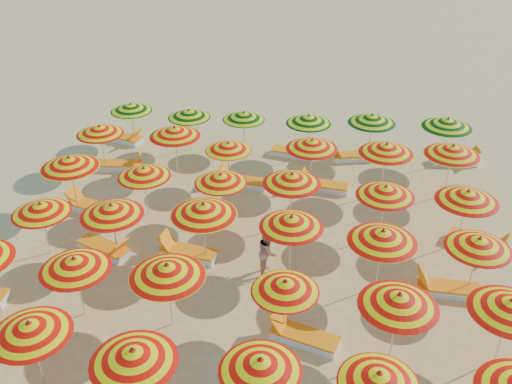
% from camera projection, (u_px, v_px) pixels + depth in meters
% --- Properties ---
extents(ground, '(120.00, 120.00, 0.00)m').
position_uv_depth(ground, '(253.00, 244.00, 17.70)').
color(ground, '#EEC06A').
rests_on(ground, ground).
extents(umbrella_1, '(2.15, 2.15, 1.90)m').
position_uv_depth(umbrella_1, '(30.00, 328.00, 12.24)').
color(umbrella_1, silver).
rests_on(umbrella_1, ground).
extents(umbrella_2, '(2.39, 2.39, 1.94)m').
position_uv_depth(umbrella_2, '(133.00, 356.00, 11.52)').
color(umbrella_2, silver).
rests_on(umbrella_2, ground).
extents(umbrella_3, '(2.06, 2.06, 1.83)m').
position_uv_depth(umbrella_3, '(260.00, 365.00, 11.44)').
color(umbrella_3, silver).
rests_on(umbrella_3, ground).
extents(umbrella_4, '(2.08, 2.08, 1.76)m').
position_uv_depth(umbrella_4, '(379.00, 378.00, 11.23)').
color(umbrella_4, silver).
rests_on(umbrella_4, ground).
extents(umbrella_7, '(2.20, 2.20, 1.91)m').
position_uv_depth(umbrella_7, '(75.00, 264.00, 14.16)').
color(umbrella_7, silver).
rests_on(umbrella_7, ground).
extents(umbrella_8, '(2.25, 2.25, 2.01)m').
position_uv_depth(umbrella_8, '(167.00, 270.00, 13.78)').
color(umbrella_8, silver).
rests_on(umbrella_8, ground).
extents(umbrella_9, '(1.74, 1.74, 1.77)m').
position_uv_depth(umbrella_9, '(285.00, 286.00, 13.61)').
color(umbrella_9, silver).
rests_on(umbrella_9, ground).
extents(umbrella_10, '(2.35, 2.35, 1.98)m').
position_uv_depth(umbrella_10, '(399.00, 300.00, 12.91)').
color(umbrella_10, silver).
rests_on(umbrella_10, ground).
extents(umbrella_11, '(2.48, 2.48, 1.99)m').
position_uv_depth(umbrella_11, '(511.00, 306.00, 12.73)').
color(umbrella_11, silver).
rests_on(umbrella_11, ground).
extents(umbrella_12, '(2.21, 2.21, 1.82)m').
position_uv_depth(umbrella_12, '(41.00, 208.00, 16.51)').
color(umbrella_12, silver).
rests_on(umbrella_12, ground).
extents(umbrella_13, '(1.89, 1.89, 1.93)m').
position_uv_depth(umbrella_13, '(111.00, 210.00, 16.25)').
color(umbrella_13, silver).
rests_on(umbrella_13, ground).
extents(umbrella_14, '(2.20, 2.20, 2.05)m').
position_uv_depth(umbrella_14, '(203.00, 209.00, 16.09)').
color(umbrella_14, silver).
rests_on(umbrella_14, ground).
extents(umbrella_15, '(2.28, 2.28, 1.92)m').
position_uv_depth(umbrella_15, '(291.00, 222.00, 15.75)').
color(umbrella_15, silver).
rests_on(umbrella_15, ground).
extents(umbrella_16, '(2.12, 2.12, 2.00)m').
position_uv_depth(umbrella_16, '(383.00, 236.00, 15.03)').
color(umbrella_16, silver).
rests_on(umbrella_16, ground).
extents(umbrella_17, '(1.90, 1.90, 1.87)m').
position_uv_depth(umbrella_17, '(479.00, 243.00, 14.95)').
color(umbrella_17, silver).
rests_on(umbrella_17, ground).
extents(umbrella_18, '(2.11, 2.11, 2.04)m').
position_uv_depth(umbrella_18, '(69.00, 162.00, 18.55)').
color(umbrella_18, silver).
rests_on(umbrella_18, ground).
extents(umbrella_19, '(1.97, 1.97, 1.83)m').
position_uv_depth(umbrella_19, '(144.00, 172.00, 18.36)').
color(umbrella_19, silver).
rests_on(umbrella_19, ground).
extents(umbrella_20, '(2.21, 2.21, 1.80)m').
position_uv_depth(umbrella_20, '(221.00, 178.00, 18.06)').
color(umbrella_20, silver).
rests_on(umbrella_20, ground).
extents(umbrella_21, '(2.07, 2.07, 1.97)m').
position_uv_depth(umbrella_21, '(292.00, 179.00, 17.75)').
color(umbrella_21, silver).
rests_on(umbrella_21, ground).
extents(umbrella_22, '(1.87, 1.87, 1.89)m').
position_uv_depth(umbrella_22, '(386.00, 191.00, 17.23)').
color(umbrella_22, silver).
rests_on(umbrella_22, ground).
extents(umbrella_23, '(2.08, 2.08, 1.98)m').
position_uv_depth(umbrella_23, '(468.00, 196.00, 16.83)').
color(umbrella_23, silver).
rests_on(umbrella_23, ground).
extents(umbrella_24, '(2.28, 2.28, 1.86)m').
position_uv_depth(umbrella_24, '(100.00, 130.00, 21.12)').
color(umbrella_24, silver).
rests_on(umbrella_24, ground).
extents(umbrella_25, '(2.15, 2.15, 2.00)m').
position_uv_depth(umbrella_25, '(175.00, 132.00, 20.68)').
color(umbrella_25, silver).
rests_on(umbrella_25, ground).
extents(umbrella_26, '(2.14, 2.14, 1.75)m').
position_uv_depth(umbrella_26, '(228.00, 146.00, 20.13)').
color(umbrella_26, silver).
rests_on(umbrella_26, ground).
extents(umbrella_27, '(2.23, 2.23, 1.95)m').
position_uv_depth(umbrella_27, '(312.00, 144.00, 19.90)').
color(umbrella_27, silver).
rests_on(umbrella_27, ground).
extents(umbrella_28, '(2.25, 2.25, 2.05)m').
position_uv_depth(umbrella_28, '(386.00, 149.00, 19.41)').
color(umbrella_28, silver).
rests_on(umbrella_28, ground).
extents(umbrella_29, '(2.53, 2.53, 2.04)m').
position_uv_depth(umbrella_29, '(453.00, 150.00, 19.32)').
color(umbrella_29, silver).
rests_on(umbrella_29, ground).
extents(umbrella_30, '(2.08, 2.08, 1.79)m').
position_uv_depth(umbrella_30, '(131.00, 107.00, 23.15)').
color(umbrella_30, silver).
rests_on(umbrella_30, ground).
extents(umbrella_31, '(1.98, 1.98, 1.79)m').
position_uv_depth(umbrella_31, '(189.00, 114.00, 22.58)').
color(umbrella_31, silver).
rests_on(umbrella_31, ground).
extents(umbrella_32, '(2.17, 2.17, 1.78)m').
position_uv_depth(umbrella_32, '(244.00, 116.00, 22.42)').
color(umbrella_32, silver).
rests_on(umbrella_32, ground).
extents(umbrella_33, '(1.90, 1.90, 1.86)m').
position_uv_depth(umbrella_33, '(309.00, 119.00, 21.95)').
color(umbrella_33, silver).
rests_on(umbrella_33, ground).
extents(umbrella_34, '(2.07, 2.07, 1.94)m').
position_uv_depth(umbrella_34, '(372.00, 119.00, 21.82)').
color(umbrella_34, silver).
rests_on(umbrella_34, ground).
extents(umbrella_35, '(2.21, 2.21, 2.02)m').
position_uv_depth(umbrella_35, '(447.00, 123.00, 21.32)').
color(umbrella_35, silver).
rests_on(umbrella_35, ground).
extents(lounger_1, '(1.82, 1.02, 0.69)m').
position_uv_depth(lounger_1, '(303.00, 336.00, 14.12)').
color(lounger_1, white).
rests_on(lounger_1, ground).
extents(lounger_2, '(1.82, 1.19, 0.69)m').
position_uv_depth(lounger_2, '(105.00, 248.00, 17.27)').
color(lounger_2, white).
rests_on(lounger_2, ground).
extents(lounger_3, '(1.80, 0.84, 0.69)m').
position_uv_depth(lounger_3, '(187.00, 252.00, 17.10)').
color(lounger_3, white).
rests_on(lounger_3, ground).
extents(lounger_4, '(1.74, 0.60, 0.69)m').
position_uv_depth(lounger_4, '(446.00, 288.00, 15.67)').
color(lounger_4, white).
rests_on(lounger_4, ground).
extents(lounger_5, '(1.82, 1.02, 0.69)m').
position_uv_depth(lounger_5, '(91.00, 207.00, 19.29)').
color(lounger_5, white).
rests_on(lounger_5, ground).
extents(lounger_6, '(1.82, 1.25, 0.69)m').
position_uv_depth(lounger_6, '(478.00, 243.00, 17.51)').
color(lounger_6, white).
rests_on(lounger_6, ground).
extents(lounger_7, '(1.80, 0.81, 0.69)m').
position_uv_depth(lounger_7, '(121.00, 165.00, 21.88)').
color(lounger_7, white).
rests_on(lounger_7, ground).
extents(lounger_8, '(1.78, 0.73, 0.69)m').
position_uv_depth(lounger_8, '(243.00, 182.00, 20.78)').
color(lounger_8, white).
rests_on(lounger_8, ground).
extents(lounger_9, '(1.78, 0.75, 0.69)m').
position_uv_depth(lounger_9, '(323.00, 186.00, 20.52)').
color(lounger_9, white).
rests_on(lounger_9, ground).
extents(lounger_10, '(1.83, 1.04, 0.69)m').
position_uv_depth(lounger_10, '(123.00, 138.00, 23.96)').
color(lounger_10, white).
rests_on(lounger_10, ground).
extents(lounger_11, '(1.80, 0.86, 0.69)m').
position_uv_depth(lounger_11, '(294.00, 153.00, 22.78)').
color(lounger_11, white).
rests_on(lounger_11, ground).
extents(lounger_12, '(1.82, 0.97, 0.69)m').
position_uv_depth(lounger_12, '(353.00, 156.00, 22.52)').
color(lounger_12, white).
rests_on(lounger_12, ground).
extents(lounger_13, '(1.80, 0.83, 0.69)m').
position_uv_depth(lounger_13, '(456.00, 160.00, 22.23)').
color(lounger_13, white).
rests_on(lounger_13, ground).
extents(beachgoer_b, '(0.61, 0.74, 1.42)m').
position_uv_depth(beachgoer_b, '(268.00, 252.00, 16.19)').
color(beachgoer_b, tan).
rests_on(beachgoer_b, ground).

